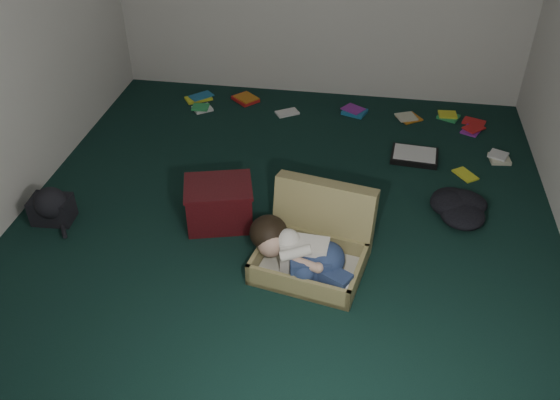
# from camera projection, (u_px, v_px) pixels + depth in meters

# --- Properties ---
(floor) EXTENTS (4.50, 4.50, 0.00)m
(floor) POSITION_uv_depth(u_px,v_px,m) (283.00, 226.00, 4.37)
(floor) COLOR black
(floor) RESTS_ON ground
(wall_front) EXTENTS (4.50, 0.00, 4.50)m
(wall_front) POSITION_uv_depth(u_px,v_px,m) (171.00, 351.00, 1.81)
(wall_front) COLOR silver
(wall_front) RESTS_ON ground
(suitcase) EXTENTS (0.82, 0.80, 0.51)m
(suitcase) POSITION_uv_depth(u_px,v_px,m) (315.00, 242.00, 3.99)
(suitcase) COLOR #968A52
(suitcase) RESTS_ON floor
(person) EXTENTS (0.73, 0.47, 0.32)m
(person) POSITION_uv_depth(u_px,v_px,m) (300.00, 252.00, 3.84)
(person) COLOR white
(person) RESTS_ON suitcase
(maroon_bin) EXTENTS (0.57, 0.49, 0.33)m
(maroon_bin) POSITION_uv_depth(u_px,v_px,m) (219.00, 204.00, 4.32)
(maroon_bin) COLOR #400D10
(maroon_bin) RESTS_ON floor
(backpack) EXTENTS (0.38, 0.31, 0.22)m
(backpack) POSITION_uv_depth(u_px,v_px,m) (52.00, 208.00, 4.37)
(backpack) COLOR black
(backpack) RESTS_ON floor
(clothing_pile) EXTENTS (0.48, 0.40, 0.15)m
(clothing_pile) POSITION_uv_depth(u_px,v_px,m) (455.00, 210.00, 4.42)
(clothing_pile) COLOR black
(clothing_pile) RESTS_ON floor
(paper_tray) EXTENTS (0.42, 0.33, 0.06)m
(paper_tray) POSITION_uv_depth(u_px,v_px,m) (414.00, 156.00, 5.11)
(paper_tray) COLOR black
(paper_tray) RESTS_ON floor
(book_scatter) EXTENTS (3.06, 1.29, 0.02)m
(book_scatter) POSITION_uv_depth(u_px,v_px,m) (364.00, 122.00, 5.63)
(book_scatter) COLOR yellow
(book_scatter) RESTS_ON floor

